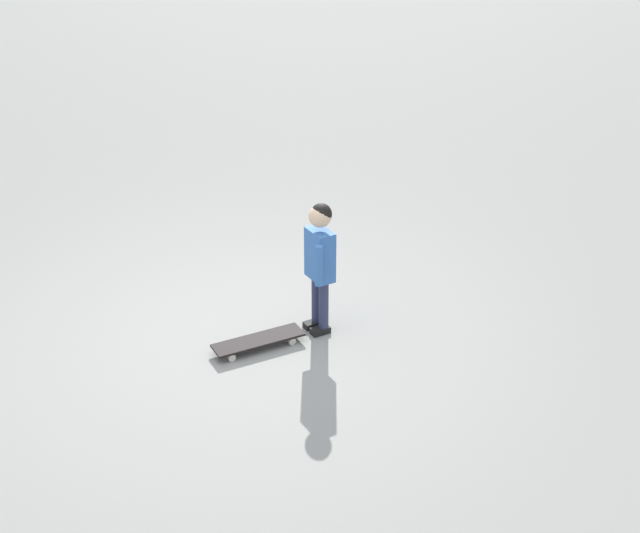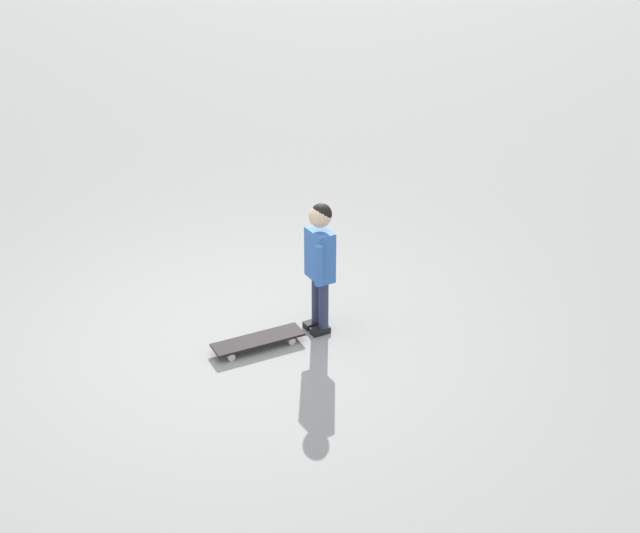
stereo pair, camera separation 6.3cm
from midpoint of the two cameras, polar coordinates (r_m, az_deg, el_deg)
name	(u,v)px [view 1 (the left image)]	position (r m, az deg, el deg)	size (l,w,h in m)	color
ground_plane	(239,342)	(7.00, -5.36, -4.75)	(50.00, 50.00, 0.00)	gray
child_person	(320,254)	(6.82, -0.27, 0.79)	(0.28, 0.37, 1.06)	#2D3351
skateboard	(258,341)	(6.89, -4.15, -4.66)	(0.59, 0.67, 0.07)	black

